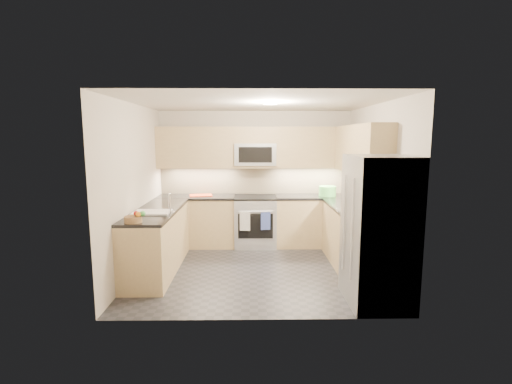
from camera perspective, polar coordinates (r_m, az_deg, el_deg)
name	(u,v)px	position (r m, az deg, el deg)	size (l,w,h in m)	color
floor	(256,269)	(5.82, 0.05, -11.78)	(3.60, 3.20, 0.00)	#26262B
ceiling	(256,103)	(5.49, 0.06, 13.53)	(3.60, 3.20, 0.02)	beige
wall_back	(255,177)	(7.11, -0.15, 2.27)	(3.60, 0.02, 2.50)	beige
wall_front	(259,209)	(3.94, 0.42, -2.70)	(3.60, 0.02, 2.50)	beige
wall_left	(135,189)	(5.78, -18.09, 0.44)	(0.02, 3.20, 2.50)	beige
wall_right	(376,189)	(5.83, 18.03, 0.51)	(0.02, 3.20, 2.50)	beige
base_cab_back_left	(197,222)	(7.02, -9.08, -4.55)	(1.42, 0.60, 0.90)	tan
base_cab_back_right	(313,221)	(7.04, 8.81, -4.49)	(1.42, 0.60, 0.90)	tan
base_cab_right	(352,238)	(6.04, 14.51, -6.83)	(0.60, 1.70, 0.90)	tan
base_cab_peninsula	(158,241)	(5.86, -14.91, -7.32)	(0.60, 2.00, 0.90)	tan
countertop_back_left	(196,197)	(6.93, -9.17, -0.76)	(1.42, 0.63, 0.04)	black
countertop_back_right	(314,197)	(6.95, 8.90, -0.71)	(1.42, 0.63, 0.04)	black
countertop_right	(353,208)	(5.94, 14.68, -2.45)	(0.63, 1.70, 0.04)	black
countertop_peninsula	(156,211)	(5.75, -15.08, -2.81)	(0.63, 2.00, 0.04)	black
upper_cab_back	(255,147)	(6.89, -0.13, 6.87)	(3.60, 0.35, 0.75)	tan
upper_cab_right	(361,149)	(5.99, 15.84, 6.32)	(0.35, 1.95, 0.75)	tan
backsplash_back	(255,180)	(7.11, -0.15, 1.82)	(3.60, 0.01, 0.51)	#C9B691
backsplash_right	(367,188)	(6.26, 16.64, 0.58)	(0.01, 2.30, 0.51)	#C9B691
gas_range	(255,222)	(6.92, -0.11, -4.58)	(0.76, 0.65, 0.91)	#A6A8AE
range_cooktop	(255,197)	(6.83, -0.11, -0.82)	(0.76, 0.65, 0.03)	black
oven_door_glass	(256,226)	(6.60, -0.08, -5.27)	(0.62, 0.02, 0.45)	black
oven_handle	(256,211)	(6.52, -0.07, -3.00)	(0.02, 0.02, 0.60)	#B2B5BA
microwave	(255,154)	(6.87, -0.13, 5.82)	(0.76, 0.40, 0.40)	#999DA1
microwave_door	(255,155)	(6.67, -0.11, 5.74)	(0.60, 0.01, 0.28)	black
refrigerator	(378,230)	(4.71, 18.29, -5.64)	(0.70, 0.90, 1.80)	#979A9E
fridge_handle_left	(352,230)	(4.43, 14.53, -5.71)	(0.02, 0.02, 1.20)	#B2B5BA
fridge_handle_right	(344,223)	(4.76, 13.39, -4.67)	(0.02, 0.02, 1.20)	#B2B5BA
sink_basin	(152,217)	(5.52, -15.70, -3.72)	(0.52, 0.38, 0.16)	white
faucet	(170,203)	(5.42, -13.13, -1.68)	(0.03, 0.03, 0.28)	silver
utensil_bowl	(327,191)	(6.94, 10.93, 0.14)	(0.31, 0.31, 0.18)	#58C755
cutting_board	(201,195)	(6.94, -8.49, -0.50)	(0.41, 0.29, 0.01)	red
fruit_basket	(133,219)	(4.96, -18.38, -4.01)	(0.22, 0.22, 0.08)	olive
fruit_apple	(136,213)	(4.95, -17.99, -3.13)	(0.06, 0.06, 0.06)	#AE1314
fruit_pear	(143,214)	(4.91, -17.04, -3.19)	(0.07, 0.07, 0.07)	#4EB652
dish_towel_check	(245,221)	(6.54, -1.72, -4.50)	(0.18, 0.02, 0.34)	white
dish_towel_blue	(266,221)	(6.54, 1.48, -4.49)	(0.17, 0.01, 0.31)	#32438C
fruit_orange	(138,214)	(4.89, -17.67, -3.28)	(0.07, 0.07, 0.07)	orange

